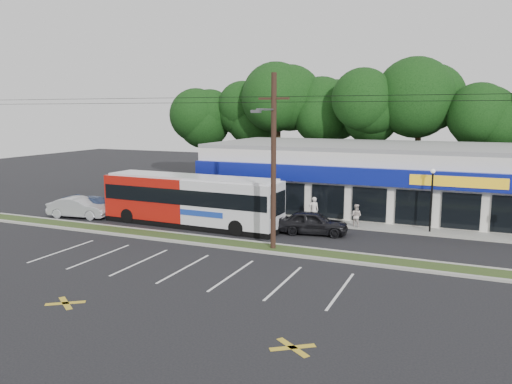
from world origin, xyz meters
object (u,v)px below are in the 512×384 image
at_px(lamp_post, 432,193).
at_px(car_dark, 313,223).
at_px(car_silver, 79,207).
at_px(utility_pole, 270,156).
at_px(car_blue, 96,206).
at_px(pedestrian_b, 356,216).
at_px(metrobus, 191,199).
at_px(pedestrian_a, 314,210).

xyz_separation_m(lamp_post, car_dark, (-6.96, -3.30, -1.91)).
bearing_deg(car_dark, car_silver, 87.16).
bearing_deg(utility_pole, car_blue, 166.72).
height_order(utility_pole, car_blue, utility_pole).
relative_size(car_silver, pedestrian_b, 2.83).
xyz_separation_m(lamp_post, metrobus, (-15.48, -4.30, -0.81)).
relative_size(lamp_post, car_silver, 0.91).
relative_size(utility_pole, lamp_post, 11.76).
bearing_deg(lamp_post, metrobus, -164.47).
bearing_deg(car_blue, car_dark, -91.00).
bearing_deg(pedestrian_a, car_dark, 78.82).
height_order(utility_pole, pedestrian_a, utility_pole).
bearing_deg(pedestrian_b, car_blue, 16.48).
distance_m(car_blue, pedestrian_a, 16.62).
height_order(car_silver, pedestrian_a, pedestrian_a).
relative_size(car_silver, car_blue, 0.95).
xyz_separation_m(metrobus, car_dark, (8.51, 1.00, -1.10)).
xyz_separation_m(utility_pole, lamp_post, (8.17, 7.87, -2.74)).
distance_m(lamp_post, pedestrian_a, 8.02).
relative_size(utility_pole, car_dark, 11.14).
xyz_separation_m(pedestrian_a, pedestrian_b, (3.04, -0.14, -0.14)).
bearing_deg(car_silver, pedestrian_a, -82.69).
distance_m(lamp_post, car_dark, 7.94).
bearing_deg(lamp_post, car_dark, -154.64).
bearing_deg(car_dark, metrobus, 87.39).
distance_m(utility_pole, car_silver, 17.25).
xyz_separation_m(car_blue, pedestrian_a, (16.17, 3.84, 0.25)).
distance_m(utility_pole, car_blue, 16.93).
bearing_deg(car_dark, utility_pole, 155.92).
distance_m(pedestrian_a, pedestrian_b, 3.04).
relative_size(lamp_post, pedestrian_a, 2.21).
bearing_deg(utility_pole, pedestrian_a, 87.44).
height_order(utility_pole, car_dark, utility_pole).
bearing_deg(car_silver, utility_pole, -108.21).
bearing_deg(car_silver, pedestrian_b, -85.51).
relative_size(car_blue, pedestrian_a, 2.56).
relative_size(car_dark, car_blue, 0.91).
distance_m(utility_pole, car_dark, 6.63).
distance_m(metrobus, pedestrian_b, 11.41).
bearing_deg(metrobus, car_silver, -171.76).
height_order(utility_pole, lamp_post, utility_pole).
distance_m(car_silver, pedestrian_a, 17.49).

